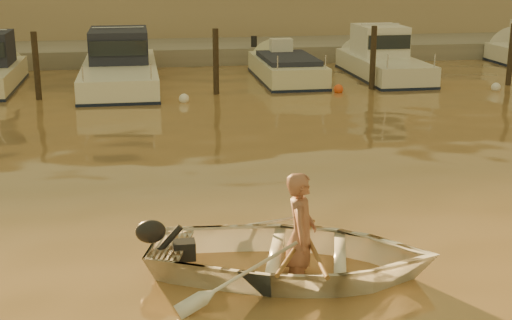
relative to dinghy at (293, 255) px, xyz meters
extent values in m
plane|color=olive|center=(0.63, -0.77, -0.28)|extent=(160.00, 160.00, 0.00)
imported|color=silver|center=(0.00, 0.00, 0.00)|extent=(4.45, 3.69, 0.80)
imported|color=#945F4A|center=(0.10, -0.03, 0.29)|extent=(0.57, 0.72, 1.73)
cylinder|color=brown|center=(0.24, -0.07, 0.14)|extent=(0.20, 2.10, 0.13)
cylinder|color=brown|center=(0.05, -0.01, 0.14)|extent=(0.97, 1.92, 0.13)
cylinder|color=#2D2319|center=(-4.87, 13.03, 0.62)|extent=(0.18, 0.18, 2.20)
cylinder|color=#2D2319|center=(0.43, 13.03, 0.62)|extent=(0.18, 0.18, 2.20)
cylinder|color=#2D2319|center=(5.43, 13.03, 0.62)|extent=(0.18, 0.18, 2.20)
cylinder|color=#2D2319|center=(10.13, 13.03, 0.62)|extent=(0.18, 0.18, 2.20)
sphere|color=white|center=(-0.64, 11.92, -0.18)|extent=(0.30, 0.30, 0.30)
sphere|color=#ED4F1B|center=(4.24, 12.69, -0.18)|extent=(0.30, 0.30, 0.30)
sphere|color=silver|center=(9.24, 12.15, -0.18)|extent=(0.30, 0.30, 0.30)
cube|color=gray|center=(0.63, 20.73, -0.13)|extent=(52.00, 4.00, 1.00)
camera|label=1|loc=(-1.94, -8.59, 3.86)|focal=50.00mm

